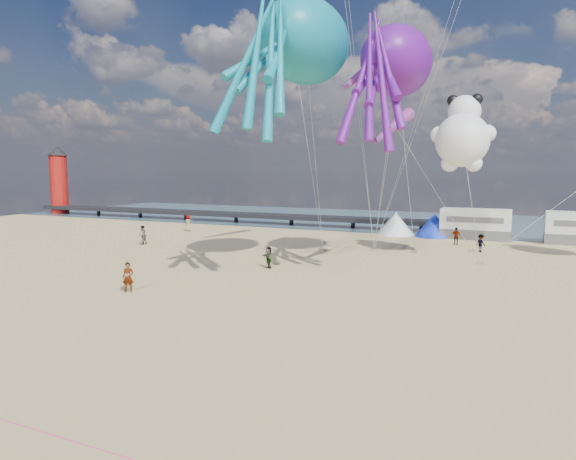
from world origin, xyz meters
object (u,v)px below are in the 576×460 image
object	(u,v)px
kite_octopus_teal	(305,42)
windsock_right	(392,128)
tent_white	(396,223)
sandbag_b	(415,252)
beachgoer_6	(188,223)
kite_octopus_purple	(397,61)
beachgoer_2	(481,243)
windsock_mid	(363,73)
sandbag_c	(480,263)
sandbag_d	(471,251)
kite_panda	(462,140)
windsock_left	(296,65)
beachgoer_7	(142,235)
lighthouse	(59,185)
motorhome_0	(475,224)
sandbag_a	(323,250)
beachgoer_3	(456,236)
sandbag_e	(374,250)
tent_blue	(434,225)
standing_person	(128,277)
beachgoer_4	(268,257)

from	to	relation	value
kite_octopus_teal	windsock_right	bearing A→B (deg)	28.00
tent_white	sandbag_b	xyz separation A→B (m)	(4.28, -11.53, -1.09)
beachgoer_6	kite_octopus_purple	bearing A→B (deg)	144.07
beachgoer_2	windsock_mid	size ratio (longest dim) A/B	0.24
sandbag_c	windsock_right	xyz separation A→B (m)	(-5.43, -5.55, 9.56)
sandbag_c	windsock_mid	distance (m)	16.25
tent_white	sandbag_d	size ratio (longest dim) A/B	8.00
kite_panda	windsock_left	world-z (taller)	windsock_left
windsock_left	windsock_right	world-z (taller)	windsock_left
beachgoer_2	kite_panda	distance (m)	9.55
sandbag_d	windsock_left	size ratio (longest dim) A/B	0.07
beachgoer_7	lighthouse	bearing A→B (deg)	-115.47
windsock_mid	windsock_right	size ratio (longest dim) A/B	1.43
motorhome_0	kite_octopus_purple	bearing A→B (deg)	-103.75
beachgoer_2	kite_panda	world-z (taller)	kite_panda
sandbag_a	kite_octopus_teal	world-z (taller)	kite_octopus_teal
tent_white	windsock_left	distance (m)	21.00
sandbag_b	kite_octopus_purple	bearing A→B (deg)	-95.14
beachgoer_3	sandbag_e	xyz separation A→B (m)	(-5.83, -6.81, -0.69)
beachgoer_2	beachgoer_3	world-z (taller)	beachgoer_3
tent_white	tent_blue	distance (m)	4.00
motorhome_0	sandbag_d	size ratio (longest dim) A/B	13.20
lighthouse	windsock_left	xyz separation A→B (m)	(48.87, -18.62, 10.88)
beachgoer_3	kite_octopus_teal	size ratio (longest dim) A/B	0.13
lighthouse	sandbag_c	xyz separation A→B (m)	(63.61, -18.34, -4.39)
standing_person	beachgoer_6	world-z (taller)	beachgoer_6
sandbag_e	kite_octopus_teal	size ratio (longest dim) A/B	0.04
tent_white	sandbag_a	size ratio (longest dim) A/B	8.00
beachgoer_4	windsock_left	world-z (taller)	windsock_left
standing_person	sandbag_d	size ratio (longest dim) A/B	3.44
lighthouse	sandbag_b	bearing A→B (deg)	-14.92
tent_blue	sandbag_b	bearing A→B (deg)	-88.59
beachgoer_4	beachgoer_6	size ratio (longest dim) A/B	0.83
sandbag_a	sandbag_c	world-z (taller)	same
motorhome_0	windsock_left	distance (m)	24.05
sandbag_c	windsock_left	xyz separation A→B (m)	(-14.74, -0.28, 15.27)
tent_blue	windsock_mid	world-z (taller)	windsock_mid
motorhome_0	beachgoer_3	size ratio (longest dim) A/B	4.13
beachgoer_3	sandbag_d	size ratio (longest dim) A/B	3.20
tent_white	kite_octopus_purple	size ratio (longest dim) A/B	0.35
beachgoer_2	motorhome_0	bearing A→B (deg)	-45.49
tent_white	windsock_mid	size ratio (longest dim) A/B	0.63
tent_blue	beachgoer_2	size ratio (longest dim) A/B	2.65
sandbag_d	kite_octopus_purple	world-z (taller)	kite_octopus_purple
lighthouse	beachgoer_6	distance (m)	33.96
beachgoer_4	sandbag_e	world-z (taller)	beachgoer_4
lighthouse	sandbag_a	world-z (taller)	lighthouse
lighthouse	windsock_mid	distance (m)	60.04
standing_person	sandbag_b	distance (m)	23.70
lighthouse	windsock_right	size ratio (longest dim) A/B	2.04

